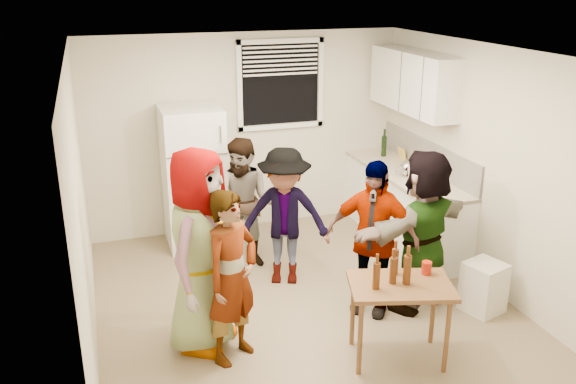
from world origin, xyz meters
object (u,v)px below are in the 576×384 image
object	(u,v)px
guest_back_right	(284,280)
guest_stripe	(235,356)
wine_bottle	(383,156)
trash_bin	(484,288)
kettle	(408,176)
guest_black	(369,309)
beer_bottle_table	(406,283)
guest_orange	(417,305)
refrigerator	(194,177)
red_cup	(426,274)
blue_cup	(413,191)
beer_bottle_counter	(418,185)
serving_table	(396,357)
guest_back_left	(247,263)
guest_grey	(205,342)

from	to	relation	value
guest_back_right	guest_stripe	bearing A→B (deg)	-103.06
wine_bottle	trash_bin	world-z (taller)	wine_bottle
kettle	guest_black	xyz separation A→B (m)	(-1.06, -1.25, -0.90)
beer_bottle_table	guest_orange	world-z (taller)	beer_bottle_table
refrigerator	red_cup	bearing A→B (deg)	-62.18
guest_stripe	blue_cup	bearing A→B (deg)	-8.95
beer_bottle_counter	trash_bin	xyz separation A→B (m)	(0.04, -1.30, -0.65)
beer_bottle_table	guest_orange	distance (m)	1.19
kettle	wine_bottle	bearing A→B (deg)	87.31
serving_table	red_cup	bearing A→B (deg)	17.68
beer_bottle_counter	blue_cup	world-z (taller)	beer_bottle_counter
guest_back_left	guest_back_right	xyz separation A→B (m)	(0.29, -0.53, 0.00)
wine_bottle	beer_bottle_counter	bearing A→B (deg)	-97.28
refrigerator	guest_stripe	world-z (taller)	refrigerator
wine_bottle	guest_back_right	bearing A→B (deg)	-144.34
guest_grey	guest_stripe	xyz separation A→B (m)	(0.21, -0.28, 0.00)
guest_back_right	guest_black	xyz separation A→B (m)	(0.62, -0.83, 0.00)
blue_cup	guest_grey	world-z (taller)	blue_cup
refrigerator	guest_black	world-z (taller)	refrigerator
wine_bottle	guest_back_left	bearing A→B (deg)	-160.18
kettle	serving_table	distance (m)	2.55
guest_stripe	guest_back_left	world-z (taller)	guest_back_left
beer_bottle_counter	guest_orange	size ratio (longest dim) A/B	0.15
beer_bottle_counter	guest_orange	xyz separation A→B (m)	(-0.51, -1.01, -0.90)
blue_cup	guest_black	size ratio (longest dim) A/B	0.07
trash_bin	guest_black	world-z (taller)	trash_bin
red_cup	serving_table	bearing A→B (deg)	-162.32
guest_grey	kettle	bearing A→B (deg)	-28.99
kettle	guest_back_right	xyz separation A→B (m)	(-1.67, -0.42, -0.90)
red_cup	guest_black	bearing A→B (deg)	102.64
guest_back_right	guest_grey	bearing A→B (deg)	-116.92
guest_back_left	guest_orange	bearing A→B (deg)	-16.79
blue_cup	guest_stripe	distance (m)	2.72
serving_table	beer_bottle_counter	bearing A→B (deg)	57.07
trash_bin	red_cup	distance (m)	1.07
trash_bin	guest_back_left	world-z (taller)	trash_bin
kettle	guest_back_right	distance (m)	1.94
blue_cup	guest_back_left	bearing A→B (deg)	161.22
blue_cup	beer_bottle_table	distance (m)	1.86
kettle	trash_bin	distance (m)	1.74
red_cup	guest_back_right	bearing A→B (deg)	116.53
guest_grey	guest_stripe	world-z (taller)	guest_grey
beer_bottle_table	refrigerator	bearing A→B (deg)	113.07
serving_table	guest_back_right	xyz separation A→B (m)	(-0.49, 1.65, 0.00)
guest_grey	beer_bottle_counter	bearing A→B (deg)	-34.34
refrigerator	beer_bottle_table	size ratio (longest dim) A/B	6.73
guest_orange	guest_stripe	bearing A→B (deg)	-12.26
kettle	serving_table	size ratio (longest dim) A/B	0.30
trash_bin	guest_back_left	size ratio (longest dim) A/B	0.34
blue_cup	guest_back_left	size ratio (longest dim) A/B	0.08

